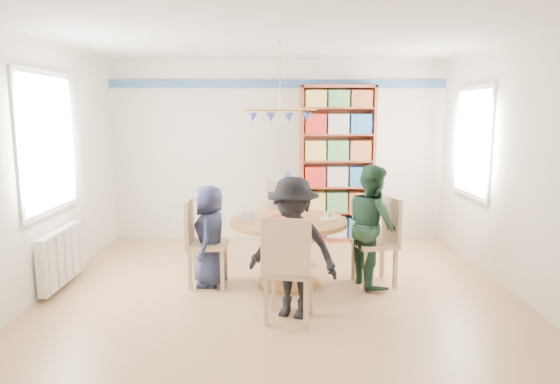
{
  "coord_description": "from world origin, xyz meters",
  "views": [
    {
      "loc": [
        -0.08,
        -5.06,
        1.91
      ],
      "look_at": [
        0.0,
        0.4,
        1.05
      ],
      "focal_mm": 32.0,
      "sensor_mm": 36.0,
      "label": 1
    }
  ],
  "objects_px": {
    "person_far": "(288,216)",
    "bookshelf": "(337,166)",
    "chair_right": "(382,237)",
    "chair_far": "(286,217)",
    "person_right": "(372,225)",
    "person_near": "(293,248)",
    "dining_table": "(289,237)",
    "chair_near": "(288,265)",
    "person_left": "(210,236)",
    "chair_left": "(200,238)",
    "radiator": "(61,256)"
  },
  "relations": [
    {
      "from": "person_far",
      "to": "bookshelf",
      "type": "xyz_separation_m",
      "value": [
        0.77,
        1.1,
        0.54
      ]
    },
    {
      "from": "person_far",
      "to": "chair_right",
      "type": "bearing_deg",
      "value": 161.26
    },
    {
      "from": "bookshelf",
      "to": "chair_far",
      "type": "bearing_deg",
      "value": -128.85
    },
    {
      "from": "person_right",
      "to": "bookshelf",
      "type": "height_order",
      "value": "bookshelf"
    },
    {
      "from": "person_near",
      "to": "person_right",
      "type": "bearing_deg",
      "value": 65.29
    },
    {
      "from": "person_right",
      "to": "person_near",
      "type": "distance_m",
      "value": 1.27
    },
    {
      "from": "dining_table",
      "to": "person_near",
      "type": "bearing_deg",
      "value": -89.3
    },
    {
      "from": "person_right",
      "to": "person_near",
      "type": "xyz_separation_m",
      "value": [
        -0.92,
        -0.88,
        -0.01
      ]
    },
    {
      "from": "chair_near",
      "to": "bookshelf",
      "type": "bearing_deg",
      "value": 74.88
    },
    {
      "from": "chair_far",
      "to": "person_far",
      "type": "distance_m",
      "value": 0.13
    },
    {
      "from": "dining_table",
      "to": "chair_far",
      "type": "bearing_deg",
      "value": 90.52
    },
    {
      "from": "person_far",
      "to": "person_right",
      "type": "bearing_deg",
      "value": 157.12
    },
    {
      "from": "person_left",
      "to": "person_right",
      "type": "height_order",
      "value": "person_right"
    },
    {
      "from": "chair_right",
      "to": "bookshelf",
      "type": "relative_size",
      "value": 0.43
    },
    {
      "from": "chair_right",
      "to": "chair_left",
      "type": "bearing_deg",
      "value": -179.71
    },
    {
      "from": "chair_left",
      "to": "person_left",
      "type": "relative_size",
      "value": 0.87
    },
    {
      "from": "radiator",
      "to": "chair_right",
      "type": "bearing_deg",
      "value": 1.1
    },
    {
      "from": "chair_right",
      "to": "person_near",
      "type": "distance_m",
      "value": 1.38
    },
    {
      "from": "person_right",
      "to": "chair_right",
      "type": "bearing_deg",
      "value": -91.3
    },
    {
      "from": "person_far",
      "to": "person_left",
      "type": "bearing_deg",
      "value": 67.02
    },
    {
      "from": "person_far",
      "to": "person_near",
      "type": "relative_size",
      "value": 0.91
    },
    {
      "from": "chair_right",
      "to": "chair_far",
      "type": "height_order",
      "value": "chair_far"
    },
    {
      "from": "chair_far",
      "to": "person_left",
      "type": "height_order",
      "value": "person_left"
    },
    {
      "from": "radiator",
      "to": "person_near",
      "type": "height_order",
      "value": "person_near"
    },
    {
      "from": "radiator",
      "to": "chair_left",
      "type": "bearing_deg",
      "value": 2.18
    },
    {
      "from": "person_near",
      "to": "bookshelf",
      "type": "distance_m",
      "value": 3.01
    },
    {
      "from": "dining_table",
      "to": "chair_far",
      "type": "distance_m",
      "value": 1.02
    },
    {
      "from": "person_far",
      "to": "person_near",
      "type": "xyz_separation_m",
      "value": [
        -0.0,
        -1.78,
        0.06
      ]
    },
    {
      "from": "bookshelf",
      "to": "chair_near",
      "type": "bearing_deg",
      "value": -105.12
    },
    {
      "from": "chair_left",
      "to": "person_near",
      "type": "distance_m",
      "value": 1.34
    },
    {
      "from": "chair_right",
      "to": "radiator",
      "type": "bearing_deg",
      "value": -178.9
    },
    {
      "from": "chair_left",
      "to": "chair_right",
      "type": "xyz_separation_m",
      "value": [
        2.03,
        0.01,
        0.0
      ]
    },
    {
      "from": "radiator",
      "to": "person_left",
      "type": "relative_size",
      "value": 0.88
    },
    {
      "from": "radiator",
      "to": "person_near",
      "type": "xyz_separation_m",
      "value": [
        2.52,
        -0.83,
        0.32
      ]
    },
    {
      "from": "chair_left",
      "to": "chair_far",
      "type": "xyz_separation_m",
      "value": [
        0.98,
        1.0,
        0.03
      ]
    },
    {
      "from": "chair_right",
      "to": "chair_near",
      "type": "xyz_separation_m",
      "value": [
        -1.08,
        -1.07,
        0.01
      ]
    },
    {
      "from": "radiator",
      "to": "chair_left",
      "type": "xyz_separation_m",
      "value": [
        1.53,
        0.06,
        0.19
      ]
    },
    {
      "from": "dining_table",
      "to": "bookshelf",
      "type": "height_order",
      "value": "bookshelf"
    },
    {
      "from": "person_left",
      "to": "person_near",
      "type": "height_order",
      "value": "person_near"
    },
    {
      "from": "chair_right",
      "to": "bookshelf",
      "type": "distance_m",
      "value": 2.08
    },
    {
      "from": "chair_near",
      "to": "person_left",
      "type": "xyz_separation_m",
      "value": [
        -0.83,
        1.04,
        0.01
      ]
    },
    {
      "from": "chair_left",
      "to": "bookshelf",
      "type": "height_order",
      "value": "bookshelf"
    },
    {
      "from": "chair_right",
      "to": "dining_table",
      "type": "bearing_deg",
      "value": -178.53
    },
    {
      "from": "person_right",
      "to": "bookshelf",
      "type": "distance_m",
      "value": 2.06
    },
    {
      "from": "dining_table",
      "to": "chair_right",
      "type": "relative_size",
      "value": 1.31
    },
    {
      "from": "chair_left",
      "to": "chair_near",
      "type": "relative_size",
      "value": 0.98
    },
    {
      "from": "dining_table",
      "to": "person_far",
      "type": "bearing_deg",
      "value": 89.14
    },
    {
      "from": "chair_near",
      "to": "chair_left",
      "type": "bearing_deg",
      "value": 131.8
    },
    {
      "from": "radiator",
      "to": "person_far",
      "type": "bearing_deg",
      "value": 20.48
    },
    {
      "from": "person_far",
      "to": "bookshelf",
      "type": "height_order",
      "value": "bookshelf"
    }
  ]
}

